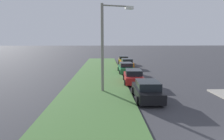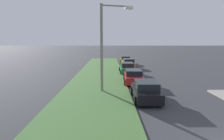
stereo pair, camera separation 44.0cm
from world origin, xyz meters
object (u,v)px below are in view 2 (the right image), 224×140
Objects in this scene: parked_car_yellow at (126,60)px; streetlight at (106,41)px; parked_car_black at (146,91)px; parked_car_red at (133,77)px; parked_car_orange at (128,63)px; parked_car_green at (127,68)px.

streetlight is (-20.46, 3.37, 3.67)m from parked_car_yellow.
parked_car_black is 22.90m from parked_car_yellow.
parked_car_black and parked_car_red have the same top height.
parked_car_red is 1.01× the size of parked_car_orange.
parked_car_red is at bearing -179.73° from parked_car_green.
parked_car_green is at bearing 170.67° from parked_car_orange.
parked_car_orange is at bearing -12.73° from streetlight.
parked_car_red is 6.38m from parked_car_green.
parked_car_red is 11.90m from parked_car_orange.
parked_car_black is 5.38m from streetlight.
parked_car_red is 1.01× the size of parked_car_green.
parked_car_orange is 0.99× the size of parked_car_yellow.
parked_car_green is (6.37, 0.13, 0.00)m from parked_car_red.
parked_car_black is at bearing -177.70° from parked_car_yellow.
parked_car_black is 17.60m from parked_car_orange.
parked_car_green is 10.67m from streetlight.
parked_car_black is at bearing -174.84° from parked_car_red.
parked_car_yellow is 21.06m from streetlight.
parked_car_red is at bearing 3.21° from parked_car_black.
parked_car_green is at bearing -15.63° from streetlight.
parked_car_orange is (11.88, -0.60, 0.00)m from parked_car_red.
parked_car_yellow is (17.19, -0.54, 0.00)m from parked_car_red.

